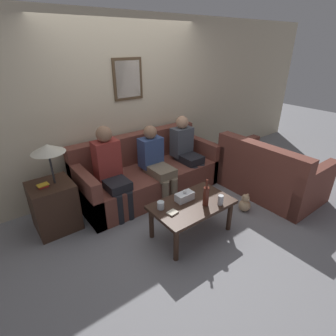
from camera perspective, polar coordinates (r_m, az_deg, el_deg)
ground_plane at (r=3.95m, az=0.18°, el=-8.08°), size 16.00×16.00×0.00m
wall_back at (r=4.26m, az=-8.64°, el=13.30°), size 9.00×0.08×2.60m
couch_main at (r=4.20m, az=-4.47°, el=-1.22°), size 2.24×0.94×0.89m
couch_side at (r=4.41m, az=21.12°, el=-1.54°), size 0.94×1.48×0.89m
coffee_table at (r=3.23m, az=5.21°, el=-8.57°), size 0.99×0.60×0.45m
side_table_with_lamp at (r=3.63m, az=-23.61°, el=-6.70°), size 0.52×0.51×1.14m
wine_bottle at (r=3.11m, az=8.26°, el=-5.97°), size 0.07×0.07×0.34m
drinking_glass at (r=3.06m, az=-1.60°, el=-8.11°), size 0.08×0.08×0.09m
book_stack at (r=3.00m, az=0.97°, el=-9.69°), size 0.12×0.11×0.02m
soda_can at (r=3.19m, az=11.38°, el=-6.84°), size 0.07×0.07×0.12m
tissue_box at (r=3.22m, az=3.63°, el=-6.18°), size 0.23×0.12×0.15m
person_left at (r=3.60m, az=-12.35°, el=-0.14°), size 0.34×0.58×1.23m
person_middle at (r=3.91m, az=-2.66°, el=1.57°), size 0.34×0.63×1.11m
person_right at (r=4.32m, az=3.92°, el=4.21°), size 0.34×0.58×1.14m
teddy_bear at (r=3.93m, az=16.37°, el=-7.46°), size 0.17×0.17×0.27m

